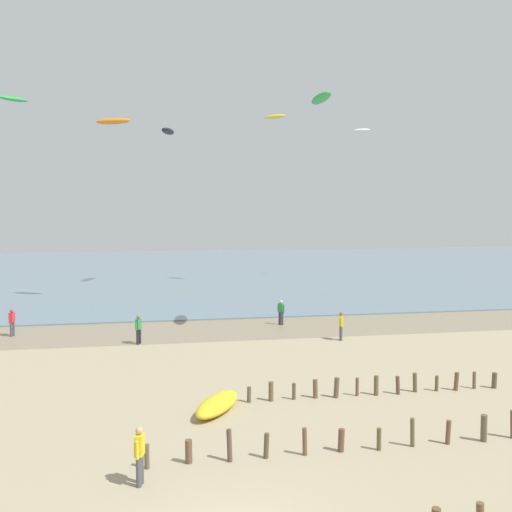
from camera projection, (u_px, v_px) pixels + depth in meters
The scene contains 16 objects.
wet_sand_strip at pixel (185, 331), 36.19m from camera, with size 120.00×6.69×0.01m, color gray.
sea at pixel (172, 270), 73.83m from camera, with size 160.00×70.00×0.10m, color slate.
groyne_mid at pixel (366, 437), 18.11m from camera, with size 13.72×0.35×1.02m.
groyne_far at pixel (376, 386), 23.60m from camera, with size 11.12×0.35×0.86m.
person_nearest_camera at pixel (139, 329), 32.58m from camera, with size 0.38×0.50×1.71m.
person_mid_beach at pixel (12, 322), 34.63m from camera, with size 0.33×0.54×1.71m.
person_by_waterline at pixel (341, 325), 33.57m from camera, with size 0.29×0.56×1.71m.
person_left_flank at pixel (281, 311), 38.15m from camera, with size 0.41×0.44×1.71m.
person_right_flank at pixel (140, 454), 15.76m from camera, with size 0.30×0.55×1.71m.
grounded_kite at pixel (217, 404), 21.60m from camera, with size 3.04×1.10×0.61m, color yellow.
kite_aloft_0 at pixel (321, 98), 33.58m from camera, with size 3.10×0.99×0.50m, color green.
kite_aloft_1 at pixel (113, 121), 45.90m from camera, with size 3.17×1.01×0.51m, color orange.
kite_aloft_2 at pixel (275, 117), 56.72m from camera, with size 2.54×0.81×0.41m, color yellow.
kite_aloft_3 at pixel (13, 99), 39.74m from camera, with size 2.18×0.70×0.35m, color green.
kite_aloft_4 at pixel (168, 131), 56.01m from camera, with size 3.43×1.10×0.55m, color black.
kite_aloft_7 at pixel (362, 130), 62.25m from camera, with size 1.85×0.59×0.30m, color white.
Camera 1 is at (-1.62, -12.02, 7.76)m, focal length 39.13 mm.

